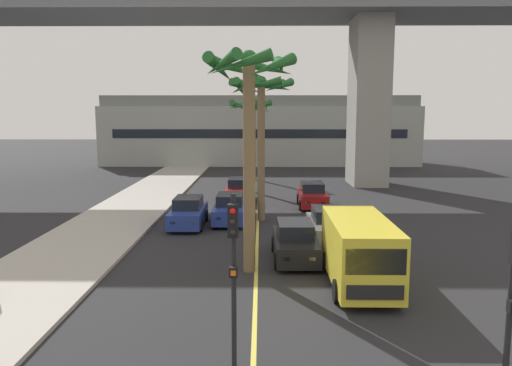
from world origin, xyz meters
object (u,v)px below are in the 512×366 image
at_px(car_queue_third, 295,242).
at_px(traffic_light_median_near, 233,258).
at_px(car_queue_sixth, 328,226).
at_px(palm_tree_near_median, 250,115).
at_px(delivery_van, 359,250).
at_px(car_queue_front, 230,209).
at_px(palm_tree_farthest_median, 249,101).
at_px(palm_tree_far_median, 261,104).
at_px(car_queue_second, 188,213).
at_px(car_queue_fourth, 239,190).
at_px(palm_tree_mid_median, 254,115).
at_px(car_queue_fifth, 312,196).

xyz_separation_m(car_queue_third, traffic_light_median_near, (-2.03, -8.89, 1.99)).
xyz_separation_m(car_queue_sixth, palm_tree_near_median, (-4.03, 14.92, 5.13)).
height_order(car_queue_sixth, traffic_light_median_near, traffic_light_median_near).
distance_m(car_queue_third, traffic_light_median_near, 9.33).
height_order(car_queue_sixth, delivery_van, delivery_van).
xyz_separation_m(car_queue_front, palm_tree_farthest_median, (1.27, -8.57, 5.70)).
relative_size(traffic_light_median_near, palm_tree_far_median, 0.53).
xyz_separation_m(traffic_light_median_near, palm_tree_far_median, (0.61, 16.48, 3.79)).
height_order(car_queue_second, palm_tree_near_median, palm_tree_near_median).
distance_m(palm_tree_near_median, palm_tree_farthest_median, 19.46).
height_order(car_queue_third, palm_tree_far_median, palm_tree_far_median).
bearing_deg(car_queue_second, car_queue_front, 24.78).
distance_m(car_queue_fourth, delivery_van, 17.58).
bearing_deg(traffic_light_median_near, palm_tree_near_median, 90.47).
relative_size(car_queue_front, palm_tree_farthest_median, 0.50).
bearing_deg(palm_tree_far_median, palm_tree_farthest_median, -92.69).
height_order(car_queue_second, delivery_van, delivery_van).
xyz_separation_m(car_queue_front, palm_tree_near_median, (0.87, 10.89, 5.13)).
bearing_deg(delivery_van, palm_tree_near_median, 101.43).
relative_size(car_queue_second, palm_tree_farthest_median, 0.50).
xyz_separation_m(car_queue_third, palm_tree_farthest_median, (-1.86, -1.56, 5.70)).
height_order(car_queue_sixth, palm_tree_farthest_median, palm_tree_farthest_median).
height_order(car_queue_sixth, palm_tree_far_median, palm_tree_far_median).
bearing_deg(traffic_light_median_near, palm_tree_far_median, 87.89).
bearing_deg(car_queue_third, palm_tree_farthest_median, -140.01).
distance_m(car_queue_second, car_queue_third, 8.01).
height_order(car_queue_sixth, palm_tree_mid_median, palm_tree_mid_median).
relative_size(palm_tree_far_median, palm_tree_farthest_median, 0.97).
distance_m(car_queue_third, palm_tree_farthest_median, 6.19).
xyz_separation_m(car_queue_fourth, delivery_van, (4.94, -16.87, 0.57)).
xyz_separation_m(car_queue_front, palm_tree_mid_median, (1.06, 17.83, 5.11)).
xyz_separation_m(car_queue_front, car_queue_third, (3.13, -7.01, 0.00)).
height_order(palm_tree_near_median, palm_tree_mid_median, palm_tree_mid_median).
bearing_deg(palm_tree_near_median, palm_tree_mid_median, 88.47).
bearing_deg(car_queue_fifth, palm_tree_farthest_median, -105.91).
relative_size(traffic_light_median_near, palm_tree_farthest_median, 0.51).
relative_size(car_queue_second, car_queue_fifth, 1.00).
xyz_separation_m(car_queue_fourth, traffic_light_median_near, (0.90, -22.59, 1.99)).
relative_size(car_queue_fourth, traffic_light_median_near, 0.98).
bearing_deg(car_queue_third, delivery_van, -57.64).
bearing_deg(palm_tree_far_median, car_queue_second, -157.76).
bearing_deg(palm_tree_far_median, delivery_van, -72.31).
xyz_separation_m(car_queue_fifth, palm_tree_mid_median, (-3.98, 13.19, 5.11)).
bearing_deg(palm_tree_near_median, car_queue_second, -104.37).
distance_m(car_queue_second, car_queue_fifth, 9.15).
height_order(car_queue_sixth, palm_tree_near_median, palm_tree_near_median).
distance_m(car_queue_fifth, palm_tree_near_median, 9.10).
xyz_separation_m(car_queue_third, palm_tree_mid_median, (-2.07, 24.84, 5.11)).
height_order(car_queue_second, palm_tree_farthest_median, palm_tree_farthest_median).
bearing_deg(car_queue_fourth, car_queue_second, -107.04).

